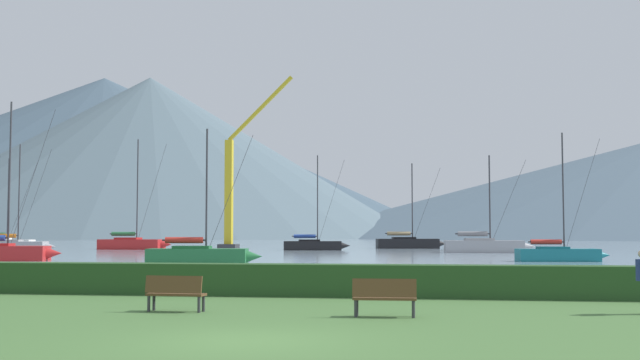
# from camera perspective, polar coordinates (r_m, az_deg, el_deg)

# --- Properties ---
(ground_plane) EXTENTS (1000.00, 1000.00, 0.00)m
(ground_plane) POSITION_cam_1_polar(r_m,az_deg,el_deg) (15.94, -5.12, -11.22)
(ground_plane) COLOR #477038
(harbor_water) EXTENTS (320.00, 246.00, 0.00)m
(harbor_water) POSITION_cam_1_polar(r_m,az_deg,el_deg) (152.41, 7.30, -4.46)
(harbor_water) COLOR #8499A8
(harbor_water) RESTS_ON ground_plane
(hedge_line) EXTENTS (80.00, 1.20, 1.04)m
(hedge_line) POSITION_cam_1_polar(r_m,az_deg,el_deg) (26.66, 0.58, -7.08)
(hedge_line) COLOR #284C23
(hedge_line) RESTS_ON ground_plane
(sailboat_slip_0) EXTENTS (9.06, 2.92, 13.45)m
(sailboat_slip_0) POSITION_cam_1_polar(r_m,az_deg,el_deg) (101.10, -13.08, -4.35)
(sailboat_slip_0) COLOR red
(sailboat_slip_0) RESTS_ON harbor_water
(sailboat_slip_1) EXTENTS (7.60, 3.08, 8.91)m
(sailboat_slip_1) POSITION_cam_1_polar(r_m,az_deg,el_deg) (53.69, -8.51, -5.23)
(sailboat_slip_1) COLOR #236B38
(sailboat_slip_1) RESTS_ON harbor_water
(sailboat_slip_2) EXTENTS (7.87, 3.29, 11.11)m
(sailboat_slip_2) POSITION_cam_1_polar(r_m,az_deg,el_deg) (94.48, -0.46, -4.57)
(sailboat_slip_2) COLOR black
(sailboat_slip_2) RESTS_ON harbor_water
(sailboat_slip_3) EXTENTS (8.33, 3.75, 11.49)m
(sailboat_slip_3) POSITION_cam_1_polar(r_m,az_deg,el_deg) (92.06, -20.81, -4.33)
(sailboat_slip_3) COLOR #9E9EA3
(sailboat_slip_3) RESTS_ON harbor_water
(sailboat_slip_6) EXTENTS (8.81, 3.76, 11.27)m
(sailboat_slip_6) POSITION_cam_1_polar(r_m,az_deg,el_deg) (107.71, -21.45, -4.17)
(sailboat_slip_6) COLOR white
(sailboat_slip_6) RESTS_ON harbor_water
(sailboat_slip_7) EXTENTS (6.74, 2.69, 9.28)m
(sailboat_slip_7) POSITION_cam_1_polar(r_m,az_deg,el_deg) (60.64, 16.47, -5.00)
(sailboat_slip_7) COLOR #19707A
(sailboat_slip_7) RESTS_ON harbor_water
(sailboat_slip_8) EXTENTS (8.10, 3.72, 11.79)m
(sailboat_slip_8) POSITION_cam_1_polar(r_m,az_deg,el_deg) (64.08, -21.55, -4.71)
(sailboat_slip_8) COLOR red
(sailboat_slip_8) RESTS_ON harbor_water
(sailboat_slip_10) EXTENTS (9.34, 4.28, 11.03)m
(sailboat_slip_10) POSITION_cam_1_polar(r_m,az_deg,el_deg) (105.41, 6.24, -4.40)
(sailboat_slip_10) COLOR black
(sailboat_slip_10) RESTS_ON harbor_water
(sailboat_slip_11) EXTENTS (9.29, 3.33, 10.03)m
(sailboat_slip_11) POSITION_cam_1_polar(r_m,az_deg,el_deg) (84.94, 11.54, -4.53)
(sailboat_slip_11) COLOR #9E9EA3
(sailboat_slip_11) RESTS_ON harbor_water
(park_bench_near_path) EXTENTS (1.59, 0.57, 0.95)m
(park_bench_near_path) POSITION_cam_1_polar(r_m,az_deg,el_deg) (21.82, -10.17, -7.75)
(park_bench_near_path) COLOR brown
(park_bench_near_path) RESTS_ON ground_plane
(park_bench_under_tree) EXTENTS (1.58, 0.51, 0.95)m
(park_bench_under_tree) POSITION_cam_1_polar(r_m,az_deg,el_deg) (20.20, 4.57, -8.12)
(park_bench_under_tree) COLOR brown
(park_bench_under_tree) RESTS_ON ground_plane
(dock_crane) EXTENTS (8.08, 2.00, 19.13)m
(dock_crane) POSITION_cam_1_polar(r_m,az_deg,el_deg) (88.80, -6.21, -1.28)
(dock_crane) COLOR #333338
(dock_crane) RESTS_ON ground_plane
(distant_hill_west_ridge) EXTENTS (323.86, 323.86, 74.50)m
(distant_hill_west_ridge) POSITION_cam_1_polar(r_m,az_deg,el_deg) (391.14, -15.03, 1.58)
(distant_hill_west_ridge) COLOR #425666
(distant_hill_west_ridge) RESTS_ON ground_plane
(distant_hill_east_ridge) EXTENTS (310.16, 310.16, 62.07)m
(distant_hill_east_ridge) POSITION_cam_1_polar(r_m,az_deg,el_deg) (381.76, -16.69, 0.80)
(distant_hill_east_ridge) COLOR #425666
(distant_hill_east_ridge) RESTS_ON ground_plane
(distant_hill_far_shoulder) EXTENTS (207.43, 207.43, 61.93)m
(distant_hill_far_shoulder) POSITION_cam_1_polar(r_m,az_deg,el_deg) (318.01, -11.95, 1.59)
(distant_hill_far_shoulder) COLOR slate
(distant_hill_far_shoulder) RESTS_ON ground_plane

